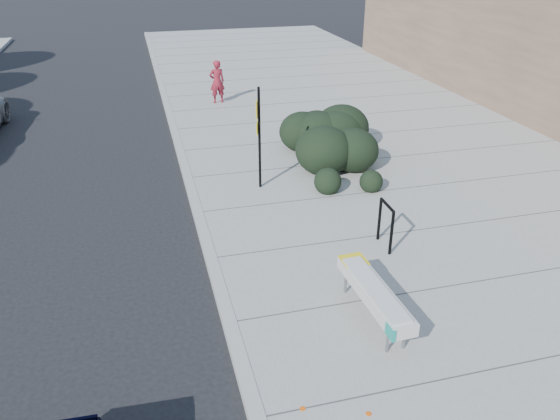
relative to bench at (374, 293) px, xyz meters
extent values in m
plane|color=black|center=(-2.23, 0.48, -0.64)|extent=(120.00, 120.00, 0.00)
cube|color=gray|center=(3.37, 5.48, -0.57)|extent=(11.20, 50.00, 0.15)
cube|color=#9E9E99|center=(-2.23, 5.48, -0.56)|extent=(0.22, 50.00, 0.17)
cylinder|color=gray|center=(-0.11, -0.79, -0.30)|extent=(0.05, 0.05, 0.39)
cylinder|color=gray|center=(0.17, -0.78, -0.30)|extent=(0.05, 0.05, 0.39)
cylinder|color=gray|center=(-0.16, 0.78, -0.30)|extent=(0.05, 0.05, 0.39)
cylinder|color=gray|center=(0.11, 0.79, -0.30)|extent=(0.05, 0.05, 0.39)
cylinder|color=gray|center=(-0.13, -0.01, -0.13)|extent=(0.09, 1.57, 0.04)
cylinder|color=gray|center=(0.14, 0.00, -0.13)|extent=(0.09, 1.57, 0.04)
cube|color=#B2B2B2|center=(0.00, 0.00, 0.01)|extent=(0.48, 2.07, 0.22)
cube|color=yellow|center=(-0.03, 0.81, 0.12)|extent=(0.44, 0.43, 0.02)
cube|color=teal|center=(-0.16, -0.94, 0.01)|extent=(0.06, 0.24, 0.19)
cylinder|color=black|center=(1.13, 1.76, -0.04)|extent=(0.06, 0.06, 0.91)
cylinder|color=black|center=(1.15, 2.35, -0.04)|extent=(0.06, 0.06, 0.91)
cylinder|color=black|center=(1.14, 2.05, 0.42)|extent=(0.07, 0.59, 0.06)
cube|color=black|center=(-0.58, 5.48, 0.74)|extent=(0.07, 0.07, 2.47)
cube|color=yellow|center=(-0.62, 5.50, 1.45)|extent=(0.11, 0.28, 0.40)
cube|color=yellow|center=(-0.62, 5.50, 1.00)|extent=(0.10, 0.26, 0.30)
ellipsoid|color=black|center=(1.77, 6.39, 0.21)|extent=(2.42, 4.01, 1.42)
imported|color=maroon|center=(-0.38, 13.22, 0.28)|extent=(0.60, 0.43, 1.54)
camera|label=1|loc=(-3.25, -6.44, 5.03)|focal=35.00mm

